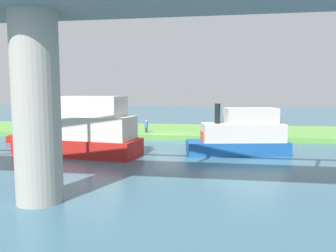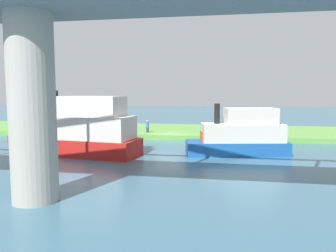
{
  "view_description": "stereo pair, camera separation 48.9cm",
  "coord_description": "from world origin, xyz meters",
  "px_view_note": "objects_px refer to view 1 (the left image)",
  "views": [
    {
      "loc": [
        -5.45,
        33.59,
        5.04
      ],
      "look_at": [
        -0.91,
        5.0,
        2.0
      ],
      "focal_mm": 35.31,
      "sensor_mm": 36.0,
      "label": 1
    },
    {
      "loc": [
        -5.93,
        33.51,
        5.04
      ],
      "look_at": [
        -0.91,
        5.0,
        2.0
      ],
      "focal_mm": 35.31,
      "sensor_mm": 36.0,
      "label": 2
    }
  ],
  "objects_px": {
    "bridge_pylon": "(37,109)",
    "motorboat_red": "(81,131)",
    "mooring_post": "(109,130)",
    "motorboat_white": "(30,136)",
    "houseboat_blue": "(223,141)",
    "person_on_bank": "(146,126)",
    "riverboat_paddlewheel": "(240,136)"
  },
  "relations": [
    {
      "from": "person_on_bank",
      "to": "riverboat_paddlewheel",
      "type": "height_order",
      "value": "riverboat_paddlewheel"
    },
    {
      "from": "riverboat_paddlewheel",
      "to": "motorboat_white",
      "type": "relative_size",
      "value": 1.82
    },
    {
      "from": "person_on_bank",
      "to": "mooring_post",
      "type": "xyz_separation_m",
      "value": [
        3.88,
        1.37,
        -0.3
      ]
    },
    {
      "from": "motorboat_white",
      "to": "houseboat_blue",
      "type": "distance_m",
      "value": 19.26
    },
    {
      "from": "bridge_pylon",
      "to": "riverboat_paddlewheel",
      "type": "xyz_separation_m",
      "value": [
        -9.73,
        -13.22,
        -2.72
      ]
    },
    {
      "from": "motorboat_white",
      "to": "houseboat_blue",
      "type": "bearing_deg",
      "value": -179.69
    },
    {
      "from": "mooring_post",
      "to": "motorboat_white",
      "type": "xyz_separation_m",
      "value": [
        7.0,
        3.81,
        -0.38
      ]
    },
    {
      "from": "bridge_pylon",
      "to": "motorboat_white",
      "type": "height_order",
      "value": "bridge_pylon"
    },
    {
      "from": "person_on_bank",
      "to": "mooring_post",
      "type": "relative_size",
      "value": 1.73
    },
    {
      "from": "person_on_bank",
      "to": "motorboat_red",
      "type": "distance_m",
      "value": 11.32
    },
    {
      "from": "bridge_pylon",
      "to": "riverboat_paddlewheel",
      "type": "distance_m",
      "value": 16.64
    },
    {
      "from": "bridge_pylon",
      "to": "motorboat_white",
      "type": "relative_size",
      "value": 1.85
    },
    {
      "from": "bridge_pylon",
      "to": "motorboat_white",
      "type": "bearing_deg",
      "value": -57.01
    },
    {
      "from": "bridge_pylon",
      "to": "motorboat_red",
      "type": "xyz_separation_m",
      "value": [
        2.77,
        -10.96,
        -2.34
      ]
    },
    {
      "from": "person_on_bank",
      "to": "motorboat_white",
      "type": "height_order",
      "value": "person_on_bank"
    },
    {
      "from": "mooring_post",
      "to": "riverboat_paddlewheel",
      "type": "relative_size",
      "value": 0.1
    },
    {
      "from": "person_on_bank",
      "to": "houseboat_blue",
      "type": "relative_size",
      "value": 0.34
    },
    {
      "from": "motorboat_white",
      "to": "bridge_pylon",
      "type": "bearing_deg",
      "value": 122.99
    },
    {
      "from": "motorboat_white",
      "to": "riverboat_paddlewheel",
      "type": "bearing_deg",
      "value": 170.33
    },
    {
      "from": "riverboat_paddlewheel",
      "to": "motorboat_red",
      "type": "height_order",
      "value": "motorboat_red"
    },
    {
      "from": "mooring_post",
      "to": "riverboat_paddlewheel",
      "type": "xyz_separation_m",
      "value": [
        -13.6,
        7.32,
        0.61
      ]
    },
    {
      "from": "motorboat_white",
      "to": "person_on_bank",
      "type": "bearing_deg",
      "value": -154.53
    },
    {
      "from": "bridge_pylon",
      "to": "houseboat_blue",
      "type": "distance_m",
      "value": 19.19
    },
    {
      "from": "riverboat_paddlewheel",
      "to": "motorboat_red",
      "type": "distance_m",
      "value": 12.71
    },
    {
      "from": "person_on_bank",
      "to": "motorboat_red",
      "type": "height_order",
      "value": "motorboat_red"
    },
    {
      "from": "person_on_bank",
      "to": "houseboat_blue",
      "type": "height_order",
      "value": "person_on_bank"
    },
    {
      "from": "motorboat_white",
      "to": "houseboat_blue",
      "type": "xyz_separation_m",
      "value": [
        -19.26,
        -0.11,
        -0.06
      ]
    },
    {
      "from": "houseboat_blue",
      "to": "bridge_pylon",
      "type": "bearing_deg",
      "value": 63.49
    },
    {
      "from": "bridge_pylon",
      "to": "mooring_post",
      "type": "height_order",
      "value": "bridge_pylon"
    },
    {
      "from": "mooring_post",
      "to": "motorboat_red",
      "type": "distance_m",
      "value": 9.69
    },
    {
      "from": "bridge_pylon",
      "to": "mooring_post",
      "type": "bearing_deg",
      "value": -79.35
    },
    {
      "from": "bridge_pylon",
      "to": "person_on_bank",
      "type": "distance_m",
      "value": 22.12
    }
  ]
}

